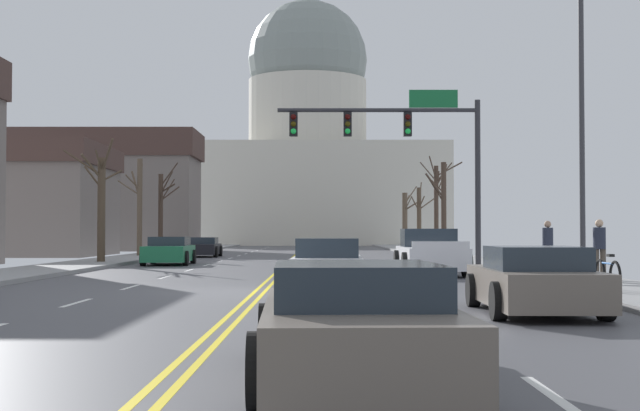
% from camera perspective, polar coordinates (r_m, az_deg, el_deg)
% --- Properties ---
extents(ground, '(20.00, 180.00, 0.20)m').
position_cam_1_polar(ground, '(21.57, -3.72, -5.48)').
color(ground, '#49494E').
extents(signal_gantry, '(7.91, 0.41, 6.86)m').
position_cam_1_polar(signal_gantry, '(34.94, 5.65, 4.28)').
color(signal_gantry, '#28282D').
rests_on(signal_gantry, ground).
extents(street_lamp_right, '(2.43, 0.24, 8.55)m').
position_cam_1_polar(street_lamp_right, '(24.04, 15.84, 7.30)').
color(street_lamp_right, '#333338').
rests_on(street_lamp_right, ground).
extents(capitol_building, '(31.30, 18.28, 30.91)m').
position_cam_1_polar(capitol_building, '(103.90, -0.64, 3.56)').
color(capitol_building, beige).
rests_on(capitol_building, ground).
extents(pickup_truck_near_00, '(2.24, 5.35, 1.56)m').
position_cam_1_polar(pickup_truck_near_00, '(30.54, 7.23, -3.09)').
color(pickup_truck_near_00, silver).
rests_on(pickup_truck_near_00, ground).
extents(sedan_near_01, '(2.01, 4.55, 1.29)m').
position_cam_1_polar(sedan_near_01, '(22.62, 0.66, -3.82)').
color(sedan_near_01, silver).
rests_on(sedan_near_01, ground).
extents(sedan_near_02, '(2.03, 4.49, 1.19)m').
position_cam_1_polar(sedan_near_02, '(16.27, 13.68, -4.75)').
color(sedan_near_02, '#6B6056').
rests_on(sedan_near_02, ground).
extents(sedan_near_03, '(2.07, 4.65, 1.14)m').
position_cam_1_polar(sedan_near_03, '(8.66, 2.41, -7.60)').
color(sedan_near_03, '#6B6056').
rests_on(sedan_near_03, ground).
extents(sedan_oncoming_00, '(2.11, 4.38, 1.24)m').
position_cam_1_polar(sedan_oncoming_00, '(40.09, -9.46, -2.90)').
color(sedan_oncoming_00, '#1E7247').
rests_on(sedan_oncoming_00, ground).
extents(sedan_oncoming_01, '(2.13, 4.36, 1.14)m').
position_cam_1_polar(sedan_oncoming_01, '(52.58, -7.38, -2.67)').
color(sedan_oncoming_01, black).
rests_on(sedan_oncoming_01, ground).
extents(flank_building_01, '(10.92, 10.35, 6.79)m').
position_cam_1_polar(flank_building_01, '(57.84, -18.65, 0.35)').
color(flank_building_01, slate).
rests_on(flank_building_01, ground).
extents(flank_building_02, '(14.46, 7.05, 9.32)m').
position_cam_1_polar(flank_building_02, '(71.88, -13.31, 0.95)').
color(flank_building_02, slate).
rests_on(flank_building_02, ground).
extents(bare_tree_00, '(2.52, 2.67, 5.78)m').
position_cam_1_polar(bare_tree_00, '(53.76, 7.64, 0.10)').
color(bare_tree_00, '#423328').
rests_on(bare_tree_00, ground).
extents(bare_tree_01, '(1.35, 1.66, 5.61)m').
position_cam_1_polar(bare_tree_01, '(56.56, -9.93, -0.29)').
color(bare_tree_01, '#423328').
rests_on(bare_tree_01, ground).
extents(bare_tree_02, '(1.24, 2.02, 4.84)m').
position_cam_1_polar(bare_tree_02, '(68.19, 5.63, -0.91)').
color(bare_tree_02, brown).
rests_on(bare_tree_02, ground).
extents(bare_tree_03, '(1.61, 1.64, 5.43)m').
position_cam_1_polar(bare_tree_03, '(50.98, -11.32, 0.04)').
color(bare_tree_03, brown).
rests_on(bare_tree_03, ground).
extents(bare_tree_04, '(1.35, 1.30, 5.09)m').
position_cam_1_polar(bare_tree_04, '(48.64, 8.04, -0.09)').
color(bare_tree_04, '#423328').
rests_on(bare_tree_04, ground).
extents(bare_tree_05, '(2.46, 1.29, 5.38)m').
position_cam_1_polar(bare_tree_05, '(40.56, -13.67, 0.10)').
color(bare_tree_05, '#4C3D2D').
rests_on(bare_tree_05, ground).
extents(bare_tree_06, '(1.87, 1.64, 4.85)m').
position_cam_1_polar(bare_tree_06, '(62.67, 6.53, -0.78)').
color(bare_tree_06, '#4C3D2D').
rests_on(bare_tree_06, ground).
extents(pedestrian_00, '(0.35, 0.34, 1.65)m').
position_cam_1_polar(pedestrian_00, '(25.55, 17.59, -2.49)').
color(pedestrian_00, '#4C4238').
rests_on(pedestrian_00, ground).
extents(pedestrian_01, '(0.35, 0.34, 1.66)m').
position_cam_1_polar(pedestrian_01, '(29.39, 14.52, -2.40)').
color(pedestrian_01, '#4C4238').
rests_on(pedestrian_01, ground).
extents(bicycle_parked, '(0.12, 1.77, 0.85)m').
position_cam_1_polar(bicycle_parked, '(20.72, 18.06, -4.26)').
color(bicycle_parked, black).
rests_on(bicycle_parked, ground).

